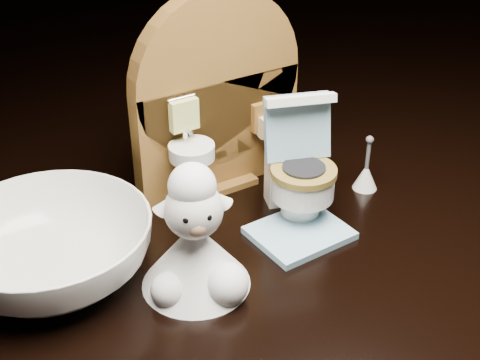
% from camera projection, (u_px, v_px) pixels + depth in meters
% --- Properties ---
extents(backdrop_panel, '(0.13, 0.05, 0.15)m').
position_uv_depth(backdrop_panel, '(217.00, 105.00, 0.48)').
color(backdrop_panel, brown).
rests_on(backdrop_panel, ground).
extents(toy_toilet, '(0.05, 0.06, 0.09)m').
position_uv_depth(toy_toilet, '(298.00, 172.00, 0.46)').
color(toy_toilet, white).
rests_on(toy_toilet, ground).
extents(bath_mat, '(0.06, 0.05, 0.00)m').
position_uv_depth(bath_mat, '(299.00, 233.00, 0.45)').
color(bath_mat, '#81AEC9').
rests_on(bath_mat, ground).
extents(toilet_brush, '(0.02, 0.02, 0.04)m').
position_uv_depth(toilet_brush, '(366.00, 175.00, 0.50)').
color(toilet_brush, white).
rests_on(toilet_brush, ground).
extents(plush_lamb, '(0.07, 0.07, 0.09)m').
position_uv_depth(plush_lamb, '(196.00, 246.00, 0.39)').
color(plush_lamb, white).
rests_on(plush_lamb, ground).
extents(ceramic_bowl, '(0.15, 0.15, 0.04)m').
position_uv_depth(ceramic_bowl, '(50.00, 249.00, 0.41)').
color(ceramic_bowl, white).
rests_on(ceramic_bowl, ground).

